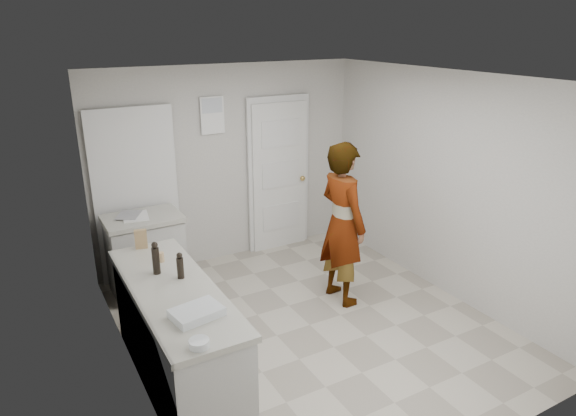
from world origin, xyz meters
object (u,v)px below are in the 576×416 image
oil_cruet_b (156,258)px  baking_dish (197,313)px  cake_mix_box (141,239)px  person (342,224)px  egg_bowl (199,343)px  oil_cruet_a (180,266)px  spice_jar (161,257)px

oil_cruet_b → baking_dish: oil_cruet_b is taller
cake_mix_box → baking_dish: 1.42m
person → egg_bowl: size_ratio=13.13×
baking_dish → egg_bowl: (-0.12, -0.37, -0.00)m
oil_cruet_a → oil_cruet_b: oil_cruet_b is taller
cake_mix_box → egg_bowl: size_ratio=1.35×
baking_dish → egg_bowl: size_ratio=2.86×
cake_mix_box → oil_cruet_b: bearing=-77.9°
cake_mix_box → baking_dish: bearing=-74.3°
oil_cruet_a → oil_cruet_b: size_ratio=0.80×
oil_cruet_b → egg_bowl: size_ratio=2.13×
cake_mix_box → spice_jar: 0.39m
person → cake_mix_box: (-2.06, 0.39, 0.11)m
person → egg_bowl: bearing=120.2°
egg_bowl → oil_cruet_b: bearing=87.3°
oil_cruet_b → baking_dish: (0.06, -0.82, -0.11)m
oil_cruet_b → cake_mix_box: bearing=88.0°
cake_mix_box → spice_jar: cake_mix_box is taller
oil_cruet_a → cake_mix_box: bearing=99.7°
cake_mix_box → spice_jar: size_ratio=2.10×
cake_mix_box → oil_cruet_a: oil_cruet_a is taller
cake_mix_box → baking_dish: cake_mix_box is taller
cake_mix_box → baking_dish: (0.04, -1.42, -0.06)m
spice_jar → oil_cruet_b: oil_cruet_b is taller
oil_cruet_b → oil_cruet_a: bearing=-50.1°
person → oil_cruet_b: size_ratio=6.17×
spice_jar → egg_bowl: bearing=-96.3°
oil_cruet_a → baking_dish: size_ratio=0.59×
baking_dish → egg_bowl: baking_dish is taller
cake_mix_box → egg_bowl: (-0.08, -1.78, -0.07)m
cake_mix_box → egg_bowl: bearing=-78.4°
person → spice_jar: (-1.99, 0.00, 0.06)m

